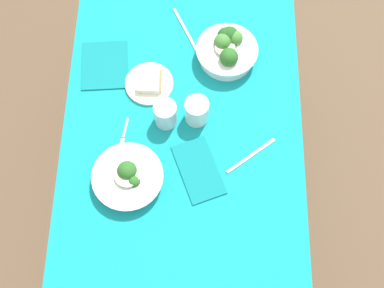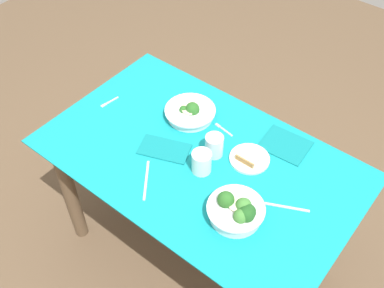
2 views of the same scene
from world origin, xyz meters
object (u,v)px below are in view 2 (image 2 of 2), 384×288
(table_knife_left, at_px, (282,206))
(bread_side_plate, at_px, (249,158))
(water_glass_side, at_px, (214,146))
(broccoli_bowl_far, at_px, (190,112))
(napkin_folded_upper, at_px, (164,149))
(table_knife_right, at_px, (146,180))
(fork_by_near_bowl, at_px, (223,129))
(broccoli_bowl_near, at_px, (237,211))
(water_glass_center, at_px, (202,162))
(napkin_folded_lower, at_px, (285,145))
(fork_by_far_bowl, at_px, (109,102))

(table_knife_left, bearing_deg, bread_side_plate, -53.13)
(water_glass_side, distance_m, table_knife_left, 0.38)
(broccoli_bowl_far, xyz_separation_m, table_knife_left, (0.60, -0.17, -0.03))
(napkin_folded_upper, bearing_deg, bread_side_plate, 29.31)
(water_glass_side, height_order, table_knife_right, water_glass_side)
(bread_side_plate, distance_m, fork_by_near_bowl, 0.21)
(broccoli_bowl_near, height_order, water_glass_center, broccoli_bowl_near)
(napkin_folded_lower, bearing_deg, fork_by_far_bowl, -160.45)
(broccoli_bowl_near, height_order, bread_side_plate, broccoli_bowl_near)
(broccoli_bowl_near, height_order, fork_by_near_bowl, broccoli_bowl_near)
(water_glass_side, relative_size, table_knife_left, 0.47)
(water_glass_center, distance_m, table_knife_left, 0.37)
(fork_by_far_bowl, relative_size, napkin_folded_lower, 0.51)
(table_knife_right, bearing_deg, broccoli_bowl_far, 155.65)
(water_glass_center, bearing_deg, broccoli_bowl_far, 137.00)
(broccoli_bowl_far, distance_m, bread_side_plate, 0.36)
(water_glass_side, bearing_deg, broccoli_bowl_near, -38.51)
(fork_by_far_bowl, xyz_separation_m, fork_by_near_bowl, (0.53, 0.19, 0.00))
(bread_side_plate, bearing_deg, broccoli_bowl_near, -65.63)
(bread_side_plate, distance_m, table_knife_left, 0.26)
(napkin_folded_upper, bearing_deg, napkin_folded_lower, 41.30)
(bread_side_plate, distance_m, table_knife_right, 0.45)
(broccoli_bowl_near, distance_m, bread_side_plate, 0.30)
(napkin_folded_upper, relative_size, napkin_folded_lower, 1.09)
(bread_side_plate, bearing_deg, table_knife_right, -126.88)
(water_glass_side, distance_m, fork_by_near_bowl, 0.16)
(bread_side_plate, xyz_separation_m, fork_by_far_bowl, (-0.73, -0.12, -0.01))
(table_knife_left, height_order, napkin_folded_lower, napkin_folded_lower)
(broccoli_bowl_far, relative_size, table_knife_left, 1.11)
(water_glass_center, bearing_deg, table_knife_right, -127.35)
(napkin_folded_lower, bearing_deg, water_glass_side, -132.77)
(table_knife_right, height_order, napkin_folded_upper, napkin_folded_upper)
(napkin_folded_upper, bearing_deg, broccoli_bowl_far, 99.81)
(water_glass_side, xyz_separation_m, table_knife_right, (-0.13, -0.29, -0.05))
(bread_side_plate, bearing_deg, fork_by_near_bowl, 158.45)
(napkin_folded_lower, bearing_deg, water_glass_center, -120.69)
(table_knife_left, relative_size, napkin_folded_lower, 1.06)
(broccoli_bowl_far, relative_size, napkin_folded_upper, 1.08)
(broccoli_bowl_near, relative_size, fork_by_far_bowl, 2.20)
(bread_side_plate, relative_size, water_glass_side, 1.73)
(fork_by_far_bowl, bearing_deg, napkin_folded_lower, 117.83)
(water_glass_side, bearing_deg, napkin_folded_upper, -147.47)
(water_glass_center, bearing_deg, napkin_folded_lower, 59.31)
(broccoli_bowl_far, relative_size, table_knife_right, 1.15)
(fork_by_near_bowl, xyz_separation_m, napkin_folded_lower, (0.27, 0.09, 0.00))
(broccoli_bowl_far, height_order, fork_by_near_bowl, broccoli_bowl_far)
(water_glass_center, height_order, fork_by_far_bowl, water_glass_center)
(bread_side_plate, distance_m, water_glass_side, 0.16)
(napkin_folded_lower, bearing_deg, table_knife_right, -123.16)
(water_glass_side, distance_m, fork_by_far_bowl, 0.59)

